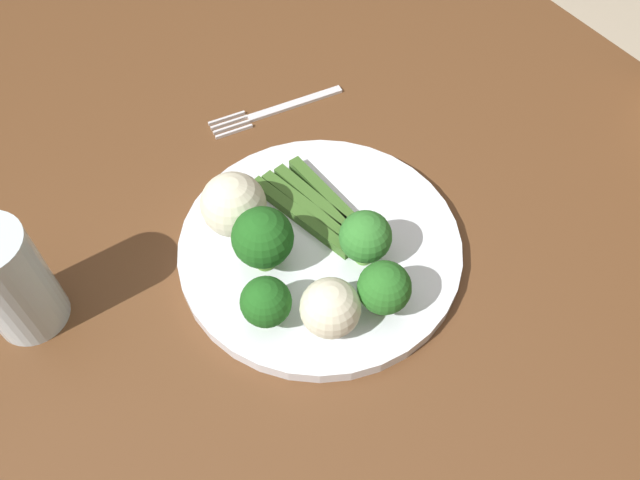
# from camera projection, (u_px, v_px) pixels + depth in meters

# --- Properties ---
(ground_plane) EXTENTS (6.00, 6.00, 0.02)m
(ground_plane) POSITION_uv_depth(u_px,v_px,m) (304.00, 459.00, 1.28)
(ground_plane) COLOR #B7A88E
(dining_table) EXTENTS (1.32, 1.03, 0.75)m
(dining_table) POSITION_uv_depth(u_px,v_px,m) (292.00, 285.00, 0.73)
(dining_table) COLOR brown
(dining_table) RESTS_ON ground_plane
(plate) EXTENTS (0.28, 0.28, 0.01)m
(plate) POSITION_uv_depth(u_px,v_px,m) (320.00, 247.00, 0.64)
(plate) COLOR white
(plate) RESTS_ON dining_table
(asparagus_bundle) EXTENTS (0.14, 0.07, 0.01)m
(asparagus_bundle) POSITION_uv_depth(u_px,v_px,m) (315.00, 208.00, 0.65)
(asparagus_bundle) COLOR #3D6626
(asparagus_bundle) RESTS_ON plate
(broccoli_outer_edge) EXTENTS (0.06, 0.06, 0.07)m
(broccoli_outer_edge) POSITION_uv_depth(u_px,v_px,m) (263.00, 238.00, 0.59)
(broccoli_outer_edge) COLOR #4C7F2B
(broccoli_outer_edge) RESTS_ON plate
(broccoli_front_left) EXTENTS (0.05, 0.05, 0.06)m
(broccoli_front_left) POSITION_uv_depth(u_px,v_px,m) (384.00, 288.00, 0.56)
(broccoli_front_left) COLOR #568E33
(broccoli_front_left) RESTS_ON plate
(broccoli_back_right) EXTENTS (0.05, 0.05, 0.06)m
(broccoli_back_right) POSITION_uv_depth(u_px,v_px,m) (266.00, 302.00, 0.56)
(broccoli_back_right) COLOR #4C7F2B
(broccoli_back_right) RESTS_ON plate
(broccoli_right) EXTENTS (0.05, 0.05, 0.06)m
(broccoli_right) POSITION_uv_depth(u_px,v_px,m) (365.00, 237.00, 0.59)
(broccoli_right) COLOR #609E3D
(broccoli_right) RESTS_ON plate
(cauliflower_front) EXTENTS (0.06, 0.06, 0.06)m
(cauliflower_front) POSITION_uv_depth(u_px,v_px,m) (233.00, 205.00, 0.62)
(cauliflower_front) COLOR beige
(cauliflower_front) RESTS_ON plate
(cauliflower_mid) EXTENTS (0.05, 0.05, 0.05)m
(cauliflower_mid) POSITION_uv_depth(u_px,v_px,m) (330.00, 308.00, 0.56)
(cauliflower_mid) COLOR beige
(cauliflower_mid) RESTS_ON plate
(fork) EXTENTS (0.04, 0.17, 0.00)m
(fork) POSITION_uv_depth(u_px,v_px,m) (276.00, 110.00, 0.76)
(fork) COLOR silver
(fork) RESTS_ON dining_table
(water_glass) EXTENTS (0.07, 0.07, 0.12)m
(water_glass) POSITION_uv_depth(u_px,v_px,m) (10.00, 282.00, 0.55)
(water_glass) COLOR silver
(water_glass) RESTS_ON dining_table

